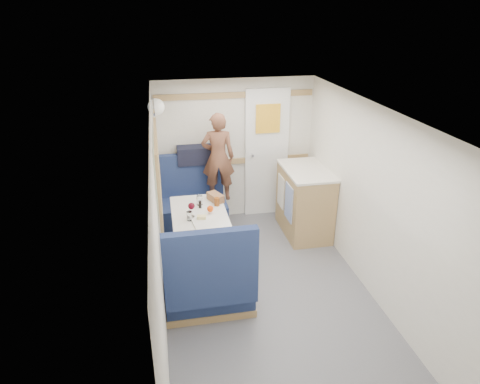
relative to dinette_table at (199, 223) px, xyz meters
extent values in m
plane|color=#515156|center=(0.65, -1.00, -0.57)|extent=(4.50, 4.50, 0.00)
plane|color=silver|center=(0.65, -1.00, 1.43)|extent=(4.50, 4.50, 0.00)
cube|color=silver|center=(0.65, 1.25, 0.43)|extent=(2.20, 0.02, 2.00)
cube|color=silver|center=(-0.45, -1.00, 0.43)|extent=(0.02, 4.50, 2.00)
cube|color=silver|center=(1.75, -1.00, 0.43)|extent=(0.02, 4.50, 2.00)
cube|color=#9B7B46|center=(0.65, 1.23, 0.28)|extent=(2.15, 0.02, 0.08)
cube|color=#9B7B46|center=(0.65, 1.23, 1.21)|extent=(2.15, 0.02, 0.08)
cube|color=gray|center=(-0.43, 0.00, 0.68)|extent=(0.04, 1.30, 0.72)
cube|color=white|center=(1.10, 1.22, 0.36)|extent=(0.62, 0.04, 1.86)
cube|color=gold|center=(1.10, 1.19, 0.88)|extent=(0.34, 0.03, 0.40)
cylinder|color=silver|center=(0.88, 1.17, 0.38)|extent=(0.04, 0.10, 0.04)
cube|color=white|center=(0.00, 0.00, 0.13)|extent=(0.62, 0.92, 0.04)
cylinder|color=silver|center=(0.00, 0.00, -0.22)|extent=(0.08, 0.08, 0.66)
cylinder|color=silver|center=(0.00, 0.00, -0.55)|extent=(0.36, 0.36, 0.03)
cube|color=#181D4F|center=(0.00, 0.80, -0.34)|extent=(0.88, 0.50, 0.45)
cube|color=#181D4F|center=(0.00, 1.08, 0.08)|extent=(0.88, 0.10, 0.80)
cube|color=#9B7B46|center=(0.00, 0.80, -0.53)|extent=(0.90, 0.52, 0.08)
cube|color=#181D4F|center=(0.00, -0.80, -0.34)|extent=(0.88, 0.50, 0.45)
cube|color=#181D4F|center=(0.00, -1.08, 0.08)|extent=(0.88, 0.10, 0.80)
cube|color=#9B7B46|center=(0.00, -0.80, -0.53)|extent=(0.90, 0.52, 0.08)
cube|color=#9B7B46|center=(0.00, 1.12, 0.31)|extent=(0.90, 0.14, 0.04)
sphere|color=white|center=(-0.39, 0.85, 1.18)|extent=(0.20, 0.20, 0.20)
cube|color=#9B7B46|center=(1.47, 0.55, -0.12)|extent=(0.54, 0.90, 0.90)
cube|color=silver|center=(1.47, 0.55, 0.34)|extent=(0.56, 0.92, 0.03)
cube|color=#5972B2|center=(1.19, 0.37, -0.02)|extent=(0.01, 0.30, 0.48)
cube|color=silver|center=(1.19, 0.73, -0.02)|extent=(0.01, 0.28, 0.44)
imported|color=brown|center=(0.36, 0.88, 0.48)|extent=(0.46, 0.33, 1.19)
cube|color=black|center=(0.08, 1.12, 0.45)|extent=(0.49, 0.24, 0.23)
cube|color=white|center=(0.05, -0.37, 0.16)|extent=(0.31, 0.38, 0.02)
sphere|color=#D45609|center=(0.12, -0.07, 0.21)|extent=(0.07, 0.07, 0.07)
cube|color=#DBCE7E|center=(0.01, -0.22, 0.19)|extent=(0.11, 0.08, 0.03)
cylinder|color=white|center=(-0.09, -0.12, 0.16)|extent=(0.06, 0.06, 0.01)
cylinder|color=white|center=(-0.09, -0.12, 0.21)|extent=(0.01, 0.01, 0.10)
sphere|color=#4B0815|center=(-0.09, -0.12, 0.28)|extent=(0.08, 0.08, 0.08)
cylinder|color=silver|center=(-0.12, -0.20, 0.21)|extent=(0.06, 0.06, 0.10)
cylinder|color=white|center=(0.03, 0.17, 0.21)|extent=(0.07, 0.07, 0.12)
cylinder|color=brown|center=(0.22, 0.11, 0.20)|extent=(0.06, 0.06, 0.10)
cylinder|color=black|center=(0.02, 0.08, 0.20)|extent=(0.03, 0.03, 0.09)
cube|color=brown|center=(0.22, 0.24, 0.20)|extent=(0.20, 0.25, 0.09)
camera|label=1|loc=(-0.37, -4.39, 2.34)|focal=32.00mm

